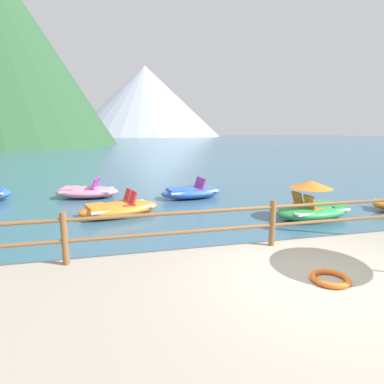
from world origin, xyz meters
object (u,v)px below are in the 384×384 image
Objects in this scene: pedal_boat_5 at (191,192)px; pedal_boat_4 at (87,192)px; pedal_boat_2 at (119,208)px; life_ring at (330,278)px; pedal_boat_1 at (312,206)px.

pedal_boat_4 is at bearing 164.64° from pedal_boat_5.
pedal_boat_4 and pedal_boat_5 have the same top height.
pedal_boat_5 reaches higher than pedal_boat_2.
pedal_boat_2 is 3.56m from pedal_boat_5.
life_ring is 8.35m from pedal_boat_5.
pedal_boat_2 is 1.08× the size of pedal_boat_5.
pedal_boat_4 is (-1.21, 3.19, 0.01)m from pedal_boat_2.
life_ring is 5.26m from pedal_boat_1.
pedal_boat_1 is 1.00× the size of pedal_boat_4.
pedal_boat_5 is (-0.21, 8.35, -0.20)m from life_ring.
pedal_boat_4 reaches higher than life_ring.
pedal_boat_1 reaches higher than pedal_boat_5.
pedal_boat_1 is 1.03× the size of pedal_boat_5.
life_ring is 0.22× the size of pedal_boat_2.
pedal_boat_2 is (-5.84, 1.79, -0.15)m from pedal_boat_1.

